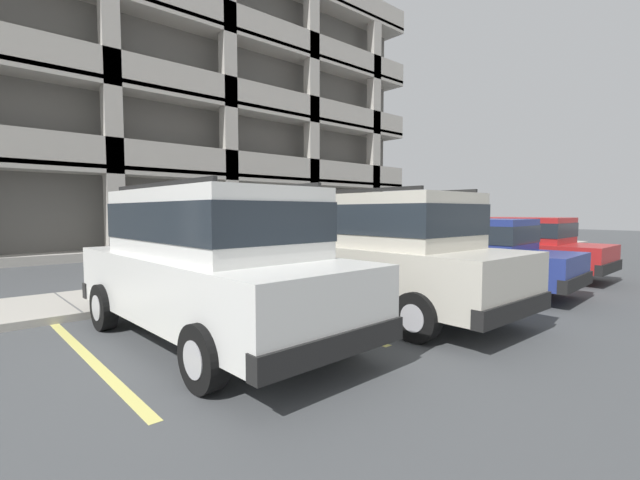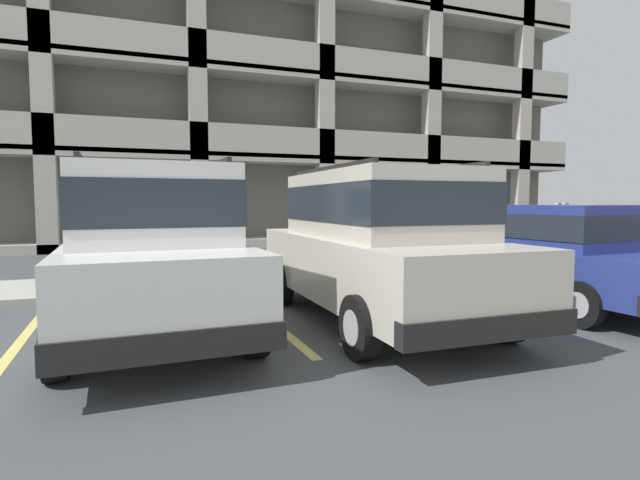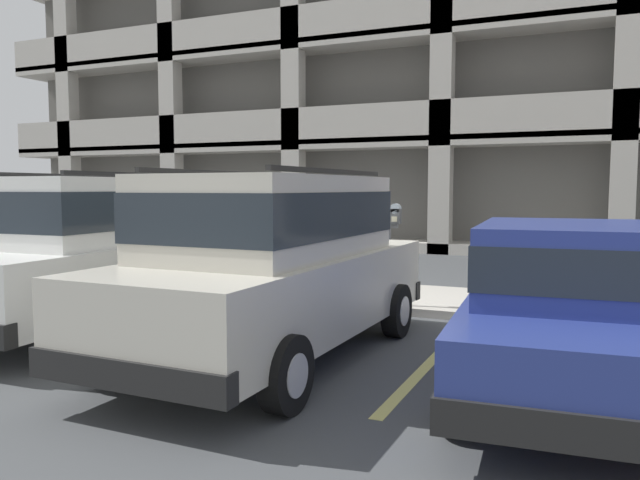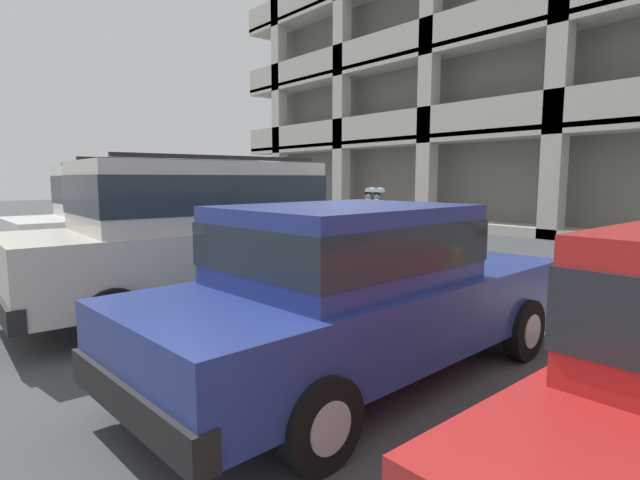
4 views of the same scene
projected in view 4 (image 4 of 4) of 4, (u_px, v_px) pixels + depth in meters
ground_plane at (348, 289)px, 8.22m from camera, size 80.00×80.00×0.10m
sidewalk at (401, 273)px, 9.03m from camera, size 40.00×2.20×0.12m
parking_stall_lines at (345, 320)px, 6.21m from camera, size 11.81×4.80×0.01m
silver_suv at (203, 230)px, 6.60m from camera, size 2.08×4.81×2.03m
red_sedan at (155, 216)px, 9.06m from camera, size 2.11×4.83×2.03m
dark_hatchback at (359, 286)px, 4.39m from camera, size 2.05×4.59×1.54m
parking_meter_near at (375, 211)px, 8.10m from camera, size 0.35×0.12×1.50m
parking_garage at (632, 53)px, 17.10m from camera, size 32.00×10.00×13.25m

